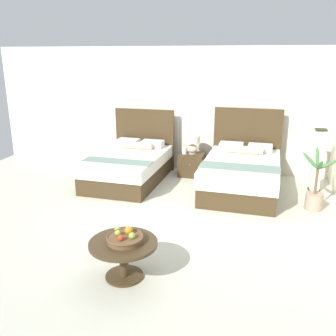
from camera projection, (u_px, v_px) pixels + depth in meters
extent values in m
cube|color=beige|center=(160.00, 221.00, 5.66)|extent=(9.24, 9.28, 0.02)
cube|color=silver|center=(196.00, 110.00, 7.91)|extent=(9.24, 0.12, 2.60)
cube|color=#3E2E1A|center=(128.00, 174.00, 7.33)|extent=(1.28, 1.98, 0.33)
cube|color=white|center=(128.00, 160.00, 7.25)|extent=(1.32, 2.02, 0.23)
cube|color=#3E2E1A|center=(145.00, 139.00, 8.11)|extent=(1.32, 0.09, 1.31)
cube|color=white|center=(128.00, 142.00, 7.92)|extent=(0.45, 0.31, 0.14)
cube|color=silver|center=(152.00, 144.00, 7.78)|extent=(0.45, 0.31, 0.14)
cylinder|color=beige|center=(136.00, 145.00, 7.63)|extent=(0.68, 0.16, 0.15)
cube|color=slate|center=(117.00, 161.00, 6.75)|extent=(1.31, 0.37, 0.01)
cube|color=#3E2E1A|center=(241.00, 183.00, 6.80)|extent=(1.32, 2.02, 0.33)
cube|color=white|center=(242.00, 168.00, 6.71)|extent=(1.36, 2.06, 0.28)
cube|color=#3E2E1A|center=(247.00, 143.00, 7.58)|extent=(1.36, 0.09, 1.40)
cube|color=white|center=(231.00, 146.00, 7.40)|extent=(0.47, 0.31, 0.14)
cube|color=silver|center=(260.00, 148.00, 7.25)|extent=(0.47, 0.31, 0.14)
cylinder|color=beige|center=(245.00, 150.00, 7.10)|extent=(0.71, 0.17, 0.15)
cube|color=slate|center=(239.00, 167.00, 6.24)|extent=(1.35, 0.47, 0.01)
cube|color=#3E2E1A|center=(192.00, 165.00, 7.73)|extent=(0.51, 0.48, 0.46)
sphere|color=tan|center=(189.00, 165.00, 7.47)|extent=(0.02, 0.02, 0.02)
cylinder|color=beige|center=(192.00, 153.00, 7.68)|extent=(0.14, 0.14, 0.02)
ellipsoid|color=beige|center=(192.00, 149.00, 7.65)|extent=(0.22, 0.22, 0.18)
cylinder|color=#99844C|center=(192.00, 143.00, 7.62)|extent=(0.02, 0.02, 0.04)
cylinder|color=beige|center=(192.00, 139.00, 7.59)|extent=(0.30, 0.30, 0.15)
cylinder|color=silver|center=(184.00, 151.00, 7.64)|extent=(0.10, 0.10, 0.13)
torus|color=silver|center=(184.00, 148.00, 7.62)|extent=(0.09, 0.09, 0.01)
cylinder|color=#3E2E1A|center=(124.00, 276.00, 4.22)|extent=(0.43, 0.43, 0.02)
cylinder|color=#3E2E1A|center=(124.00, 261.00, 4.17)|extent=(0.10, 0.10, 0.41)
cylinder|color=#3E2E1A|center=(123.00, 243.00, 4.10)|extent=(0.77, 0.77, 0.04)
cylinder|color=brown|center=(125.00, 239.00, 4.09)|extent=(0.39, 0.39, 0.06)
torus|color=brown|center=(125.00, 237.00, 4.08)|extent=(0.41, 0.41, 0.02)
sphere|color=#B9371F|center=(121.00, 238.00, 3.99)|extent=(0.07, 0.07, 0.07)
sphere|color=#87AD3F|center=(132.00, 236.00, 4.04)|extent=(0.07, 0.07, 0.07)
sphere|color=orange|center=(129.00, 230.00, 4.15)|extent=(0.09, 0.09, 0.09)
sphere|color=#91AB39|center=(118.00, 233.00, 4.11)|extent=(0.07, 0.07, 0.07)
sphere|color=#86B540|center=(118.00, 230.00, 4.31)|extent=(0.07, 0.07, 0.07)
cube|color=black|center=(314.00, 190.00, 6.90)|extent=(0.20, 0.20, 0.03)
cube|color=beige|center=(317.00, 160.00, 6.73)|extent=(0.16, 0.16, 1.11)
cube|color=black|center=(321.00, 130.00, 6.57)|extent=(0.20, 0.20, 0.02)
cylinder|color=tan|center=(314.00, 201.00, 6.04)|extent=(0.28, 0.28, 0.27)
cylinder|color=brown|center=(316.00, 181.00, 5.94)|extent=(0.04, 0.04, 0.41)
ellipsoid|color=#41713E|center=(328.00, 165.00, 5.80)|extent=(0.31, 0.10, 0.23)
ellipsoid|color=#41713E|center=(317.00, 158.00, 5.94)|extent=(0.08, 0.27, 0.35)
ellipsoid|color=#41713E|center=(310.00, 161.00, 5.88)|extent=(0.29, 0.09, 0.30)
ellipsoid|color=#41713E|center=(320.00, 165.00, 5.70)|extent=(0.07, 0.34, 0.26)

